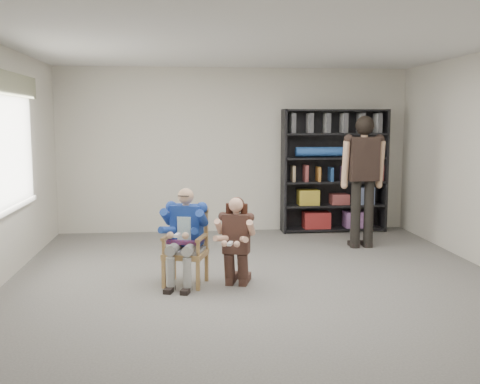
{
  "coord_description": "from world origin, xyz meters",
  "views": [
    {
      "loc": [
        -0.88,
        -6.11,
        1.92
      ],
      "look_at": [
        -0.2,
        0.6,
        1.05
      ],
      "focal_mm": 42.0,
      "sensor_mm": 36.0,
      "label": 1
    }
  ],
  "objects_px": {
    "armchair": "(185,248)",
    "kneeling_woman": "(236,242)",
    "bookshelf": "(334,171)",
    "standing_man": "(363,183)",
    "seated_man": "(185,237)"
  },
  "relations": [
    {
      "from": "bookshelf",
      "to": "kneeling_woman",
      "type": "bearing_deg",
      "value": -122.76
    },
    {
      "from": "standing_man",
      "to": "armchair",
      "type": "bearing_deg",
      "value": -148.0
    },
    {
      "from": "bookshelf",
      "to": "standing_man",
      "type": "bearing_deg",
      "value": -85.98
    },
    {
      "from": "armchair",
      "to": "kneeling_woman",
      "type": "distance_m",
      "value": 0.6
    },
    {
      "from": "armchair",
      "to": "bookshelf",
      "type": "height_order",
      "value": "bookshelf"
    },
    {
      "from": "seated_man",
      "to": "armchair",
      "type": "bearing_deg",
      "value": 0.0
    },
    {
      "from": "armchair",
      "to": "standing_man",
      "type": "distance_m",
      "value": 3.19
    },
    {
      "from": "kneeling_woman",
      "to": "standing_man",
      "type": "xyz_separation_m",
      "value": [
        2.08,
        1.8,
        0.45
      ]
    },
    {
      "from": "seated_man",
      "to": "bookshelf",
      "type": "xyz_separation_m",
      "value": [
        2.57,
        2.97,
        0.48
      ]
    },
    {
      "from": "standing_man",
      "to": "kneeling_woman",
      "type": "bearing_deg",
      "value": -139.4
    },
    {
      "from": "kneeling_woman",
      "to": "bookshelf",
      "type": "relative_size",
      "value": 0.5
    },
    {
      "from": "armchair",
      "to": "standing_man",
      "type": "xyz_separation_m",
      "value": [
        2.66,
        1.68,
        0.54
      ]
    },
    {
      "from": "kneeling_woman",
      "to": "bookshelf",
      "type": "distance_m",
      "value": 3.71
    },
    {
      "from": "armchair",
      "to": "kneeling_woman",
      "type": "relative_size",
      "value": 0.84
    },
    {
      "from": "kneeling_woman",
      "to": "standing_man",
      "type": "bearing_deg",
      "value": 57.77
    }
  ]
}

